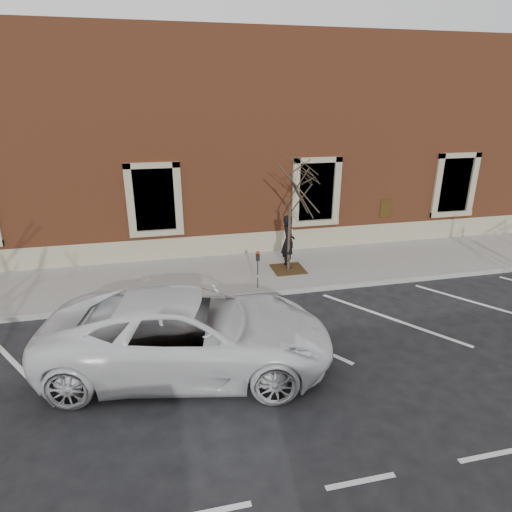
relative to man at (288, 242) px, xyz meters
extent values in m
plane|color=#28282B|center=(-1.40, -1.75, -1.09)|extent=(120.00, 120.00, 0.00)
cube|color=#A09C96|center=(-1.40, 0.00, -1.02)|extent=(40.00, 3.50, 0.15)
cube|color=#9E9E99|center=(-1.40, -1.80, -1.02)|extent=(40.00, 0.12, 0.15)
cube|color=brown|center=(-1.40, 6.00, 2.91)|extent=(40.00, 8.50, 8.00)
cube|color=tan|center=(-1.40, 1.78, -0.54)|extent=(40.00, 0.06, 0.80)
cube|color=black|center=(-4.40, 1.90, 1.31)|extent=(1.40, 0.30, 2.20)
cube|color=tan|center=(-4.40, 1.73, 0.11)|extent=(1.90, 0.20, 0.20)
cube|color=black|center=(1.60, 1.90, 1.31)|extent=(1.40, 0.30, 2.20)
cube|color=tan|center=(1.60, 1.73, 0.11)|extent=(1.90, 0.20, 0.20)
cube|color=black|center=(7.60, 1.90, 1.31)|extent=(1.40, 0.30, 2.20)
cube|color=tan|center=(7.60, 1.73, 0.11)|extent=(1.90, 0.20, 0.20)
imported|color=black|center=(0.00, 0.00, 0.00)|extent=(0.47, 0.70, 1.89)
cylinder|color=#595B60|center=(-1.42, -1.47, -0.48)|extent=(0.04, 0.04, 0.92)
cube|color=black|center=(-1.42, -1.47, 0.10)|extent=(0.11, 0.08, 0.24)
cube|color=red|center=(-1.42, -1.47, 0.24)|extent=(0.10, 0.08, 0.06)
cube|color=white|center=(-1.42, -1.52, -0.53)|extent=(0.05, 0.00, 0.06)
cube|color=#452F16|center=(-0.04, -0.22, -0.93)|extent=(1.09, 1.09, 0.03)
cylinder|color=#45352A|center=(-0.04, -0.22, 0.18)|extent=(0.10, 0.10, 2.25)
imported|color=white|center=(-3.79, -4.99, -0.21)|extent=(6.79, 4.08, 1.76)
camera|label=1|loc=(-4.18, -13.40, 4.71)|focal=30.00mm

